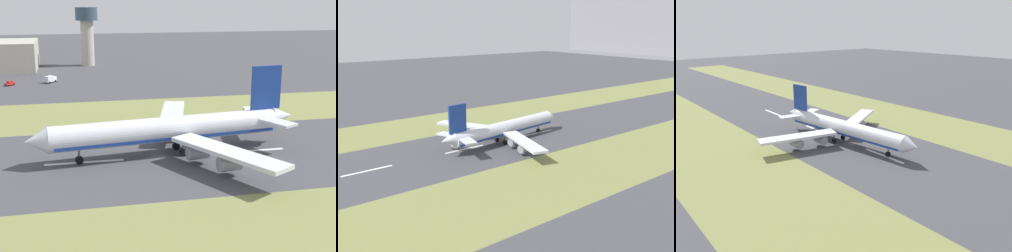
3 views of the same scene
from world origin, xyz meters
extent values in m
plane|color=#424247|center=(0.00, 0.00, 0.00)|extent=(800.00, 800.00, 0.00)
cube|color=olive|center=(-45.00, 0.00, 0.00)|extent=(40.00, 600.00, 0.01)
cube|color=olive|center=(45.00, 0.00, 0.00)|extent=(40.00, 600.00, 0.01)
cube|color=silver|center=(0.00, -62.86, 0.01)|extent=(1.20, 18.00, 0.01)
cube|color=silver|center=(0.00, -22.86, 0.01)|extent=(1.20, 18.00, 0.01)
cube|color=silver|center=(0.00, 17.14, 0.01)|extent=(1.20, 18.00, 0.01)
cylinder|color=silver|center=(1.86, -2.86, 6.20)|extent=(12.61, 56.32, 6.00)
cone|color=silver|center=(-1.76, 27.42, 6.20)|extent=(6.43, 5.66, 5.88)
cone|color=silver|center=(5.54, -33.64, 7.00)|extent=(5.78, 6.56, 5.10)
cube|color=navy|center=(1.86, -2.86, 4.55)|extent=(12.04, 54.06, 0.70)
cube|color=silver|center=(-14.66, -12.11, 5.30)|extent=(28.30, 19.24, 0.90)
cube|color=silver|center=(20.09, -7.95, 5.30)|extent=(29.56, 13.39, 0.90)
cylinder|color=#93939E|center=(-6.60, -7.90, 2.85)|extent=(3.75, 5.15, 3.20)
cylinder|color=#93939E|center=(-15.12, -12.44, 2.85)|extent=(3.75, 5.15, 3.20)
cylinder|color=#93939E|center=(11.27, -5.76, 2.85)|extent=(3.75, 5.15, 3.20)
cylinder|color=#93939E|center=(20.62, -8.17, 2.85)|extent=(3.75, 5.15, 3.20)
cube|color=navy|center=(4.95, -28.68, 14.70)|extent=(1.74, 8.04, 11.00)
cube|color=silver|center=(-0.51, -29.33, 7.20)|extent=(10.92, 8.19, 0.60)
cube|color=silver|center=(10.41, -28.02, 7.20)|extent=(10.66, 6.26, 0.60)
cylinder|color=#59595E|center=(-0.67, 18.27, 2.50)|extent=(0.50, 0.50, 3.20)
cylinder|color=black|center=(-0.67, 18.27, 0.90)|extent=(1.11, 1.89, 1.80)
cylinder|color=#59595E|center=(-0.36, -6.15, 2.50)|extent=(0.50, 0.50, 3.20)
cylinder|color=black|center=(-0.36, -6.15, 0.90)|extent=(1.11, 1.89, 1.80)
cylinder|color=#59595E|center=(4.80, -5.53, 2.50)|extent=(0.50, 0.50, 3.20)
cylinder|color=black|center=(4.80, -5.53, 0.90)|extent=(1.11, 1.89, 1.80)
camera|label=1|loc=(-102.87, 19.35, 36.45)|focal=50.00mm
camera|label=2|loc=(131.85, -102.89, 50.34)|focal=42.00mm
camera|label=3|loc=(82.46, 90.25, 44.89)|focal=35.00mm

